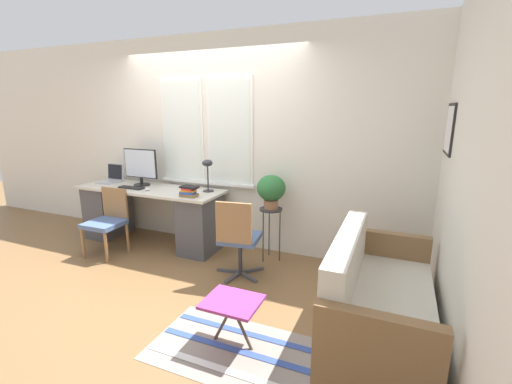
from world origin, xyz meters
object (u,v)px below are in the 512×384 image
(keyboard, at_px, (131,188))
(mouse, at_px, (147,189))
(desk_lamp, at_px, (208,168))
(folding_stool, at_px, (232,304))
(couch_loveseat, at_px, (376,308))
(book_stack, at_px, (189,191))
(plant_stand, at_px, (271,215))
(desk_chair_wooden, at_px, (107,220))
(monitor, at_px, (141,166))
(potted_plant, at_px, (271,189))
(office_chair_swivel, at_px, (238,237))
(laptop, at_px, (111,178))

(keyboard, bearing_deg, mouse, -4.41)
(desk_lamp, xyz_separation_m, folding_stool, (1.14, -1.61, -0.72))
(keyboard, relative_size, desk_lamp, 0.89)
(mouse, bearing_deg, keyboard, 175.59)
(keyboard, relative_size, couch_loveseat, 0.24)
(keyboard, xyz_separation_m, folding_stool, (2.17, -1.36, -0.42))
(book_stack, relative_size, plant_stand, 0.35)
(desk_lamp, bearing_deg, desk_chair_wooden, -149.16)
(monitor, xyz_separation_m, couch_loveseat, (3.17, -1.11, -0.72))
(plant_stand, height_order, folding_stool, plant_stand)
(book_stack, distance_m, potted_plant, 0.99)
(mouse, bearing_deg, potted_plant, 8.54)
(mouse, bearing_deg, book_stack, -4.14)
(desk_chair_wooden, relative_size, folding_stool, 1.94)
(book_stack, relative_size, folding_stool, 0.53)
(potted_plant, bearing_deg, keyboard, -173.39)
(desk_lamp, relative_size, desk_chair_wooden, 0.50)
(plant_stand, relative_size, potted_plant, 1.61)
(book_stack, bearing_deg, office_chair_swivel, -18.94)
(desk_chair_wooden, relative_size, potted_plant, 2.04)
(mouse, distance_m, book_stack, 0.67)
(office_chair_swivel, bearing_deg, mouse, -20.86)
(office_chair_swivel, height_order, couch_loveseat, office_chair_swivel)
(keyboard, relative_size, folding_stool, 0.86)
(keyboard, xyz_separation_m, office_chair_swivel, (1.72, -0.34, -0.31))
(mouse, height_order, couch_loveseat, couch_loveseat)
(keyboard, height_order, plant_stand, keyboard)
(keyboard, relative_size, plant_stand, 0.56)
(laptop, relative_size, desk_chair_wooden, 0.35)
(mouse, relative_size, desk_lamp, 0.19)
(laptop, height_order, mouse, laptop)
(laptop, height_order, plant_stand, laptop)
(keyboard, distance_m, desk_chair_wooden, 0.52)
(desk_lamp, relative_size, potted_plant, 1.01)
(keyboard, bearing_deg, laptop, 159.50)
(folding_stool, bearing_deg, monitor, 144.24)
(mouse, xyz_separation_m, plant_stand, (1.60, 0.24, -0.21))
(laptop, distance_m, potted_plant, 2.44)
(laptop, xyz_separation_m, keyboard, (0.55, -0.21, -0.05))
(monitor, xyz_separation_m, desk_lamp, (1.02, 0.05, 0.04))
(plant_stand, xyz_separation_m, potted_plant, (-0.00, -0.00, 0.31))
(monitor, relative_size, desk_lamp, 1.29)
(plant_stand, xyz_separation_m, folding_stool, (0.28, -1.57, -0.22))
(desk_lamp, bearing_deg, couch_loveseat, -28.43)
(book_stack, relative_size, couch_loveseat, 0.15)
(keyboard, distance_m, plant_stand, 1.91)
(laptop, xyz_separation_m, couch_loveseat, (3.72, -1.11, -0.51))
(desk_lamp, distance_m, desk_chair_wooden, 1.41)
(mouse, bearing_deg, laptop, 164.76)
(office_chair_swivel, relative_size, folding_stool, 2.09)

